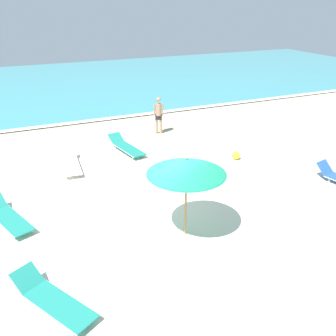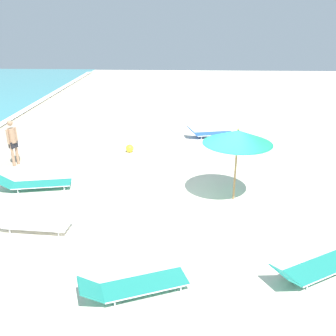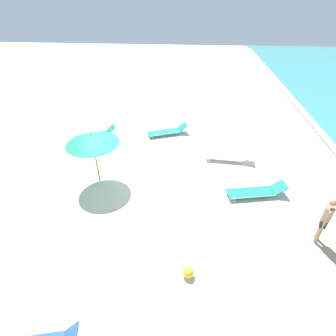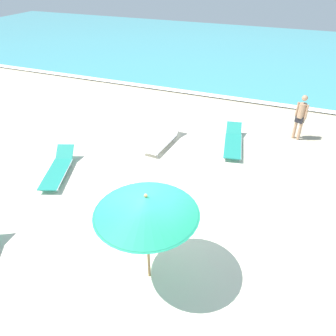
{
  "view_description": "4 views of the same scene",
  "coord_description": "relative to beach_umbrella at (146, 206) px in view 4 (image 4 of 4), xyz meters",
  "views": [
    {
      "loc": [
        -3.6,
        -8.66,
        5.94
      ],
      "look_at": [
        0.7,
        1.03,
        1.1
      ],
      "focal_mm": 40.0,
      "sensor_mm": 36.0,
      "label": 1
    },
    {
      "loc": [
        -10.22,
        0.65,
        5.32
      ],
      "look_at": [
        0.48,
        1.1,
        0.95
      ],
      "focal_mm": 40.0,
      "sensor_mm": 36.0,
      "label": 2
    },
    {
      "loc": [
        8.92,
        2.65,
        6.93
      ],
      "look_at": [
        0.14,
        1.96,
        0.69
      ],
      "focal_mm": 28.0,
      "sensor_mm": 36.0,
      "label": 3
    },
    {
      "loc": [
        2.52,
        -5.24,
        6.02
      ],
      "look_at": [
        -0.28,
        1.69,
        1.11
      ],
      "focal_mm": 35.0,
      "sensor_mm": 36.0,
      "label": 4
    }
  ],
  "objects": [
    {
      "name": "beach_umbrella",
      "position": [
        0.0,
        0.0,
        0.0
      ],
      "size": [
        2.07,
        2.07,
        2.3
      ],
      "color": "#9E7547",
      "rests_on": "ground_plane"
    },
    {
      "name": "sun_lounger_near_water_right",
      "position": [
        0.43,
        6.46,
        -1.82
      ],
      "size": [
        1.04,
        2.4,
        0.49
      ],
      "rotation": [
        0.0,
        0.0,
        0.19
      ],
      "color": "#1E8475",
      "rests_on": "ground_plane"
    },
    {
      "name": "ground_plane",
      "position": [
        -0.34,
        0.96,
        -2.1
      ],
      "size": [
        60.0,
        60.0,
        0.16
      ],
      "color": "beige"
    },
    {
      "name": "sun_lounger_under_umbrella",
      "position": [
        -2.06,
        5.67,
        -1.82
      ],
      "size": [
        0.76,
        2.21,
        0.49
      ],
      "rotation": [
        0.0,
        0.0,
        -0.07
      ],
      "color": "white",
      "rests_on": "ground_plane"
    },
    {
      "name": "sun_lounger_mid_beach_solo",
      "position": [
        -4.42,
        2.55,
        -1.82
      ],
      "size": [
        1.36,
        2.3,
        0.51
      ],
      "rotation": [
        0.0,
        0.0,
        0.36
      ],
      "color": "#1E8475",
      "rests_on": "ground_plane"
    },
    {
      "name": "beachgoer_wading_adult",
      "position": [
        2.55,
        8.0,
        -1.02
      ],
      "size": [
        0.42,
        0.29,
        1.76
      ],
      "rotation": [
        0.0,
        0.0,
        5.85
      ],
      "color": "#A37A5B",
      "rests_on": "ground_plane"
    },
    {
      "name": "ocean_water",
      "position": [
        -0.34,
        21.0,
        -1.99
      ],
      "size": [
        60.0,
        20.01,
        0.07
      ],
      "color": "teal",
      "rests_on": "ground_plane"
    }
  ]
}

